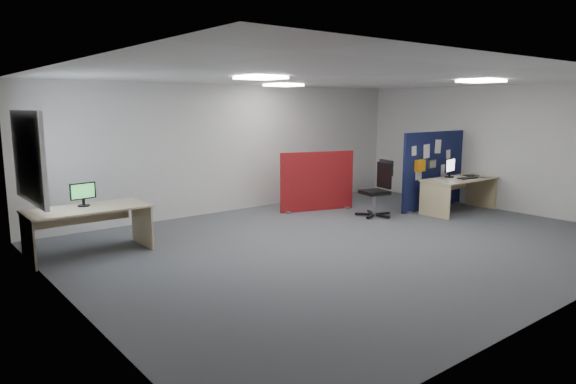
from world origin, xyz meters
TOP-DOWN VIEW (x-y plane):
  - floor at (0.00, 0.00)m, footprint 9.00×9.00m
  - ceiling at (0.00, 0.00)m, footprint 9.00×7.00m
  - wall_back at (0.00, 3.50)m, footprint 9.00×0.02m
  - wall_left at (-4.50, 0.00)m, footprint 0.02×7.00m
  - wall_right at (4.50, 0.00)m, footprint 0.02×7.00m
  - window at (-4.44, 2.00)m, footprint 0.06×1.70m
  - ceiling_lights at (0.33, 0.67)m, footprint 4.10×4.10m
  - navy_divider at (3.46, 0.91)m, footprint 2.06×0.30m
  - main_desk at (3.58, 0.36)m, footprint 1.79×0.80m
  - monitor_main at (3.52, 0.53)m, footprint 0.47×0.19m
  - keyboard at (3.65, 0.18)m, footprint 0.47×0.23m
  - mouse at (3.96, 0.15)m, footprint 0.10×0.06m
  - paper_tray at (4.12, 0.39)m, footprint 0.32×0.28m
  - red_divider at (1.29, 2.32)m, footprint 1.66×0.54m
  - second_desk at (-3.68, 2.05)m, footprint 1.77×0.88m
  - monitor_second at (-3.68, 2.16)m, footprint 0.40×0.18m
  - office_chair at (1.91, 1.10)m, footprint 0.75×0.74m
  - desk_papers at (3.43, 0.26)m, footprint 1.45×0.89m

SIDE VIEW (x-z plane):
  - floor at x=0.00m, z-range 0.00..0.00m
  - second_desk at x=-3.68m, z-range 0.20..0.93m
  - main_desk at x=3.58m, z-range 0.20..0.93m
  - red_divider at x=1.29m, z-range -0.01..1.27m
  - office_chair at x=1.91m, z-range 0.08..1.22m
  - desk_papers at x=3.43m, z-range 0.73..0.73m
  - paper_tray at x=4.12m, z-range 0.73..0.74m
  - keyboard at x=3.65m, z-range 0.73..0.75m
  - mouse at x=3.96m, z-range 0.73..0.76m
  - navy_divider at x=3.46m, z-range 0.00..1.70m
  - monitor_second at x=-3.68m, z-range 0.75..1.11m
  - monitor_main at x=3.52m, z-range 0.75..1.16m
  - wall_back at x=0.00m, z-range 0.00..2.70m
  - wall_left at x=-4.50m, z-range 0.00..2.70m
  - wall_right at x=4.50m, z-range 0.00..2.70m
  - window at x=-4.44m, z-range 0.90..2.20m
  - ceiling_lights at x=0.33m, z-range 2.65..2.69m
  - ceiling at x=0.00m, z-range 2.69..2.71m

